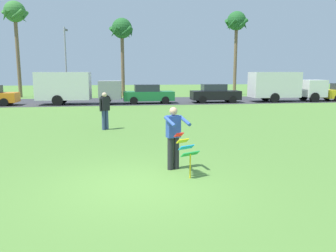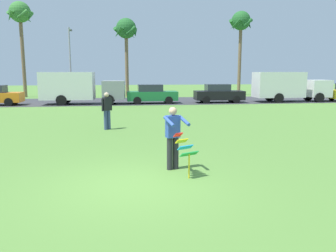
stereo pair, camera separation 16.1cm
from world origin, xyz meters
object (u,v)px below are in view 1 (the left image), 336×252
object	(u,v)px
parked_truck_grey_van	(74,87)
parked_truck_white_box	(283,86)
palm_tree_left_near	(15,16)
palm_tree_right_near	(122,32)
person_walker_near	(105,110)
parked_car_black	(215,94)
person_kite_flyer	(174,136)
streetlight_pole	(66,58)
parked_car_green	(148,94)
palm_tree_centre_far	(236,25)
kite_held	(186,149)

from	to	relation	value
parked_truck_grey_van	parked_truck_white_box	xyz separation A→B (m)	(18.06, 0.00, 0.00)
palm_tree_left_near	palm_tree_right_near	world-z (taller)	palm_tree_left_near
parked_truck_grey_van	person_walker_near	distance (m)	12.80
parked_truck_white_box	person_walker_near	xyz separation A→B (m)	(-15.16, -12.46, -0.48)
parked_car_black	palm_tree_right_near	size ratio (longest dim) A/B	0.52
person_walker_near	person_kite_flyer	bearing A→B (deg)	-72.69
parked_truck_white_box	streetlight_pole	bearing A→B (deg)	159.95
parked_car_black	palm_tree_left_near	size ratio (longest dim) A/B	0.44
person_walker_near	streetlight_pole	bearing A→B (deg)	102.93
parked_car_green	palm_tree_centre_far	size ratio (longest dim) A/B	0.45
palm_tree_right_near	palm_tree_centre_far	world-z (taller)	palm_tree_centre_far
palm_tree_centre_far	streetlight_pole	xyz separation A→B (m)	(-18.40, -1.91, -3.84)
parked_car_green	streetlight_pole	size ratio (longest dim) A/B	0.60
parked_car_black	parked_car_green	bearing A→B (deg)	-179.98
kite_held	parked_truck_white_box	bearing A→B (deg)	57.17
kite_held	palm_tree_centre_far	xyz separation A→B (m)	(11.58, 28.99, 7.09)
person_kite_flyer	parked_truck_grey_van	world-z (taller)	parked_truck_grey_van
person_walker_near	palm_tree_centre_far	bearing A→B (deg)	57.18
palm_tree_right_near	kite_held	bearing A→B (deg)	-87.63
person_walker_near	kite_held	bearing A→B (deg)	-72.66
parked_car_green	person_walker_near	xyz separation A→B (m)	(-3.11, -12.46, 0.16)
kite_held	palm_tree_right_near	distance (m)	28.93
parked_car_green	parked_car_black	xyz separation A→B (m)	(5.81, 0.00, 0.00)
parked_car_black	palm_tree_right_near	distance (m)	12.91
kite_held	parked_car_black	bearing A→B (deg)	71.67
palm_tree_left_near	palm_tree_right_near	bearing A→B (deg)	-2.36
person_kite_flyer	parked_car_black	world-z (taller)	person_kite_flyer
parked_truck_grey_van	parked_car_green	xyz separation A→B (m)	(6.01, 0.00, -0.64)
palm_tree_left_near	person_walker_near	bearing A→B (deg)	-65.91
person_kite_flyer	palm_tree_left_near	size ratio (longest dim) A/B	0.18
parked_truck_white_box	streetlight_pole	xyz separation A→B (m)	(-19.66, 7.18, 2.59)
palm_tree_left_near	parked_truck_grey_van	bearing A→B (deg)	-53.14
kite_held	person_walker_near	xyz separation A→B (m)	(-2.32, 7.44, 0.20)
parked_car_black	palm_tree_right_near	xyz separation A→B (m)	(-7.76, 8.37, 6.03)
person_kite_flyer	parked_truck_grey_van	distance (m)	19.87
parked_truck_white_box	palm_tree_right_near	xyz separation A→B (m)	(-14.00, 8.37, 5.39)
parked_truck_white_box	palm_tree_left_near	world-z (taller)	palm_tree_left_near
kite_held	palm_tree_left_near	size ratio (longest dim) A/B	0.11
parked_car_green	palm_tree_centre_far	world-z (taller)	palm_tree_centre_far
parked_car_green	palm_tree_centre_far	bearing A→B (deg)	40.11
parked_car_black	streetlight_pole	xyz separation A→B (m)	(-13.42, 7.18, 3.22)
parked_truck_grey_van	palm_tree_left_near	world-z (taller)	palm_tree_left_near
palm_tree_right_near	parked_car_green	bearing A→B (deg)	-76.86
parked_truck_white_box	palm_tree_left_near	distance (m)	27.05
kite_held	parked_truck_white_box	world-z (taller)	parked_truck_white_box
palm_tree_left_near	streetlight_pole	distance (m)	6.71
kite_held	palm_tree_left_near	xyz separation A→B (m)	(-11.83, 28.71, 7.43)
parked_truck_white_box	palm_tree_centre_far	xyz separation A→B (m)	(-1.26, 9.09, 6.42)
person_kite_flyer	palm_tree_left_near	distance (m)	31.19
parked_truck_grey_van	palm_tree_right_near	world-z (taller)	palm_tree_right_near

